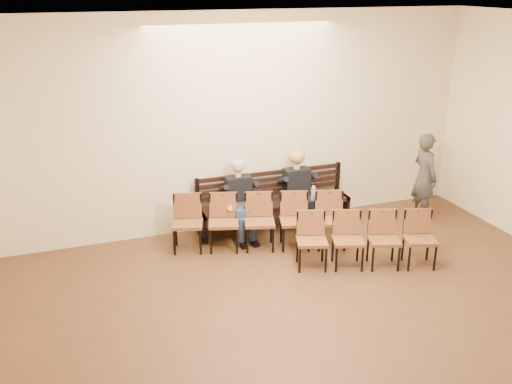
{
  "coord_description": "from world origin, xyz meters",
  "views": [
    {
      "loc": [
        -2.82,
        -3.52,
        3.91
      ],
      "look_at": [
        -0.08,
        4.05,
        0.91
      ],
      "focal_mm": 40.0,
      "sensor_mm": 36.0,
      "label": 1
    }
  ],
  "objects_px": {
    "seated_man": "(240,201)",
    "laptop": "(241,206)",
    "seated_woman": "(299,193)",
    "chair_row_front": "(259,222)",
    "bench": "(275,215)",
    "chair_row_back": "(366,241)",
    "water_bottle": "(313,200)",
    "passerby": "(425,170)",
    "bag": "(300,213)"
  },
  "relations": [
    {
      "from": "seated_man",
      "to": "seated_woman",
      "type": "distance_m",
      "value": 1.02
    },
    {
      "from": "laptop",
      "to": "water_bottle",
      "type": "relative_size",
      "value": 1.35
    },
    {
      "from": "chair_row_front",
      "to": "chair_row_back",
      "type": "bearing_deg",
      "value": -25.01
    },
    {
      "from": "seated_man",
      "to": "water_bottle",
      "type": "height_order",
      "value": "seated_man"
    },
    {
      "from": "bench",
      "to": "chair_row_back",
      "type": "height_order",
      "value": "chair_row_back"
    },
    {
      "from": "laptop",
      "to": "water_bottle",
      "type": "height_order",
      "value": "water_bottle"
    },
    {
      "from": "laptop",
      "to": "water_bottle",
      "type": "xyz_separation_m",
      "value": [
        1.16,
        -0.18,
        0.0
      ]
    },
    {
      "from": "chair_row_back",
      "to": "laptop",
      "type": "bearing_deg",
      "value": 150.63
    },
    {
      "from": "bench",
      "to": "laptop",
      "type": "xyz_separation_m",
      "value": [
        -0.66,
        -0.24,
        0.35
      ]
    },
    {
      "from": "laptop",
      "to": "bag",
      "type": "relative_size",
      "value": 0.78
    },
    {
      "from": "bag",
      "to": "chair_row_front",
      "type": "distance_m",
      "value": 1.3
    },
    {
      "from": "bag",
      "to": "chair_row_back",
      "type": "relative_size",
      "value": 0.21
    },
    {
      "from": "seated_woman",
      "to": "chair_row_back",
      "type": "bearing_deg",
      "value": -77.96
    },
    {
      "from": "water_bottle",
      "to": "chair_row_back",
      "type": "distance_m",
      "value": 1.35
    },
    {
      "from": "bench",
      "to": "bag",
      "type": "distance_m",
      "value": 0.53
    },
    {
      "from": "bag",
      "to": "seated_man",
      "type": "bearing_deg",
      "value": -169.2
    },
    {
      "from": "seated_man",
      "to": "water_bottle",
      "type": "xyz_separation_m",
      "value": [
        1.14,
        -0.3,
        -0.04
      ]
    },
    {
      "from": "chair_row_back",
      "to": "seated_woman",
      "type": "bearing_deg",
      "value": 119.97
    },
    {
      "from": "bench",
      "to": "seated_woman",
      "type": "relative_size",
      "value": 2.14
    },
    {
      "from": "seated_man",
      "to": "seated_woman",
      "type": "relative_size",
      "value": 1.0
    },
    {
      "from": "bag",
      "to": "bench",
      "type": "bearing_deg",
      "value": -168.94
    },
    {
      "from": "laptop",
      "to": "bench",
      "type": "bearing_deg",
      "value": 30.77
    },
    {
      "from": "bag",
      "to": "passerby",
      "type": "relative_size",
      "value": 0.24
    },
    {
      "from": "bag",
      "to": "laptop",
      "type": "bearing_deg",
      "value": -163.83
    },
    {
      "from": "laptop",
      "to": "chair_row_front",
      "type": "relative_size",
      "value": 0.12
    },
    {
      "from": "seated_woman",
      "to": "water_bottle",
      "type": "bearing_deg",
      "value": -67.43
    },
    {
      "from": "laptop",
      "to": "passerby",
      "type": "distance_m",
      "value": 3.24
    },
    {
      "from": "chair_row_back",
      "to": "bench",
      "type": "bearing_deg",
      "value": 130.39
    },
    {
      "from": "seated_man",
      "to": "water_bottle",
      "type": "bearing_deg",
      "value": -14.67
    },
    {
      "from": "passerby",
      "to": "chair_row_front",
      "type": "height_order",
      "value": "passerby"
    },
    {
      "from": "laptop",
      "to": "bag",
      "type": "distance_m",
      "value": 1.29
    },
    {
      "from": "bench",
      "to": "bag",
      "type": "xyz_separation_m",
      "value": [
        0.51,
        0.1,
        -0.07
      ]
    },
    {
      "from": "seated_man",
      "to": "chair_row_front",
      "type": "xyz_separation_m",
      "value": [
        0.13,
        -0.53,
        -0.18
      ]
    },
    {
      "from": "bench",
      "to": "water_bottle",
      "type": "height_order",
      "value": "water_bottle"
    },
    {
      "from": "bench",
      "to": "bag",
      "type": "bearing_deg",
      "value": 11.06
    },
    {
      "from": "bench",
      "to": "bag",
      "type": "relative_size",
      "value": 6.1
    },
    {
      "from": "seated_woman",
      "to": "chair_row_back",
      "type": "height_order",
      "value": "seated_woman"
    },
    {
      "from": "seated_woman",
      "to": "passerby",
      "type": "distance_m",
      "value": 2.23
    },
    {
      "from": "laptop",
      "to": "chair_row_back",
      "type": "distance_m",
      "value": 2.05
    },
    {
      "from": "seated_woman",
      "to": "chair_row_front",
      "type": "height_order",
      "value": "seated_woman"
    },
    {
      "from": "seated_man",
      "to": "water_bottle",
      "type": "distance_m",
      "value": 1.18
    },
    {
      "from": "seated_man",
      "to": "laptop",
      "type": "relative_size",
      "value": 3.68
    },
    {
      "from": "seated_woman",
      "to": "chair_row_front",
      "type": "bearing_deg",
      "value": -149.05
    },
    {
      "from": "water_bottle",
      "to": "chair_row_back",
      "type": "height_order",
      "value": "chair_row_back"
    },
    {
      "from": "bag",
      "to": "chair_row_back",
      "type": "distance_m",
      "value": 1.87
    },
    {
      "from": "passerby",
      "to": "chair_row_back",
      "type": "bearing_deg",
      "value": 123.14
    },
    {
      "from": "seated_woman",
      "to": "seated_man",
      "type": "bearing_deg",
      "value": 180.0
    },
    {
      "from": "laptop",
      "to": "bag",
      "type": "bearing_deg",
      "value": 27.01
    },
    {
      "from": "seated_man",
      "to": "chair_row_front",
      "type": "relative_size",
      "value": 0.46
    },
    {
      "from": "seated_man",
      "to": "chair_row_front",
      "type": "bearing_deg",
      "value": -76.04
    }
  ]
}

